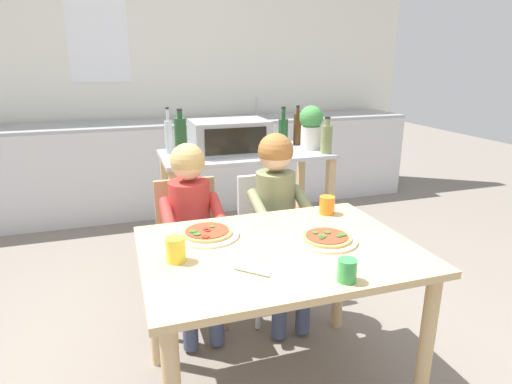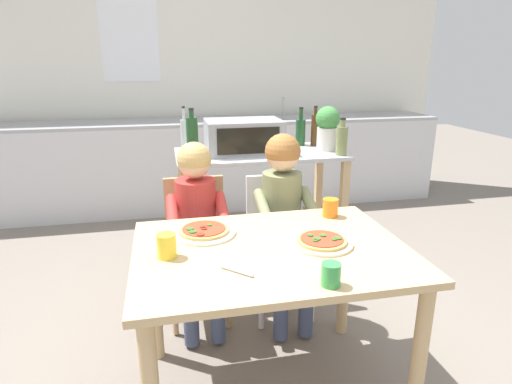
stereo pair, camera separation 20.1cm
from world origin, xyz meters
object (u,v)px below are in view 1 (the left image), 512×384
at_px(child_in_red_shirt, 192,218).
at_px(drinking_cup_green, 347,270).
at_px(bottle_squat_spirits, 181,141).
at_px(dining_table, 278,270).
at_px(dining_chair_left, 190,241).
at_px(drinking_cup_orange, 327,205).
at_px(bottle_tall_green_wine, 283,130).
at_px(kitchen_island_cart, 246,193).
at_px(dining_chair_right, 271,234).
at_px(bottle_slim_sauce, 297,128).
at_px(toaster_oven, 229,137).
at_px(pizza_plate_cream, 327,239).
at_px(serving_spoon, 252,272).
at_px(bottle_dark_olive_oil, 327,138).
at_px(pizza_plate_white, 207,233).
at_px(bottle_brown_beer, 169,136).
at_px(potted_herb_plant, 311,126).
at_px(child_in_olive_shirt, 278,207).

distance_m(child_in_red_shirt, drinking_cup_green, 1.03).
xyz_separation_m(bottle_squat_spirits, dining_table, (0.24, -0.97, -0.40)).
bearing_deg(dining_chair_left, drinking_cup_orange, -34.06).
bearing_deg(bottle_squat_spirits, dining_table, -76.02).
bearing_deg(bottle_tall_green_wine, drinking_cup_green, -104.29).
distance_m(kitchen_island_cart, dining_chair_right, 0.53).
xyz_separation_m(kitchen_island_cart, bottle_tall_green_wine, (0.34, 0.18, 0.39)).
xyz_separation_m(bottle_slim_sauce, bottle_tall_green_wine, (-0.10, 0.03, -0.02)).
relative_size(kitchen_island_cart, toaster_oven, 2.25).
bearing_deg(bottle_tall_green_wine, dining_table, -112.21).
relative_size(dining_chair_left, pizza_plate_cream, 3.09).
bearing_deg(kitchen_island_cart, dining_chair_left, -135.44).
distance_m(dining_chair_right, drinking_cup_green, 1.06).
xyz_separation_m(bottle_slim_sauce, serving_spoon, (-0.84, -1.53, -0.26)).
height_order(bottle_tall_green_wine, child_in_red_shirt, bottle_tall_green_wine).
height_order(bottle_dark_olive_oil, child_in_red_shirt, bottle_dark_olive_oil).
bearing_deg(bottle_dark_olive_oil, pizza_plate_white, -141.04).
relative_size(pizza_plate_white, drinking_cup_orange, 3.13).
bearing_deg(pizza_plate_cream, child_in_red_shirt, 127.52).
distance_m(toaster_oven, bottle_squat_spirits, 0.43).
height_order(toaster_oven, bottle_brown_beer, bottle_brown_beer).
bearing_deg(potted_herb_plant, kitchen_island_cart, 175.76).
relative_size(kitchen_island_cart, bottle_dark_olive_oil, 4.64).
bearing_deg(drinking_cup_green, dining_chair_left, 109.68).
height_order(dining_chair_right, pizza_plate_white, dining_chair_right).
bearing_deg(pizza_plate_white, child_in_olive_shirt, 36.81).
xyz_separation_m(child_in_red_shirt, child_in_olive_shirt, (0.47, -0.04, 0.03)).
bearing_deg(pizza_plate_white, drinking_cup_green, -55.04).
height_order(bottle_slim_sauce, drinking_cup_orange, bottle_slim_sauce).
height_order(dining_chair_right, child_in_olive_shirt, child_in_olive_shirt).
xyz_separation_m(kitchen_island_cart, bottle_dark_olive_oil, (0.50, -0.20, 0.39)).
bearing_deg(child_in_red_shirt, dining_chair_right, 8.72).
height_order(bottle_brown_beer, serving_spoon, bottle_brown_beer).
bearing_deg(drinking_cup_green, dining_table, 109.88).
relative_size(child_in_red_shirt, drinking_cup_green, 12.52).
height_order(bottle_tall_green_wine, child_in_olive_shirt, bottle_tall_green_wine).
bearing_deg(bottle_brown_beer, toaster_oven, -16.49).
bearing_deg(toaster_oven, dining_chair_left, -127.43).
relative_size(bottle_slim_sauce, pizza_plate_cream, 1.08).
bearing_deg(child_in_red_shirt, drinking_cup_orange, -25.83).
bearing_deg(child_in_olive_shirt, toaster_oven, 99.01).
bearing_deg(kitchen_island_cart, bottle_dark_olive_oil, -21.80).
xyz_separation_m(bottle_tall_green_wine, pizza_plate_white, (-0.82, -1.17, -0.24)).
height_order(toaster_oven, bottle_tall_green_wine, bottle_tall_green_wine).
bearing_deg(serving_spoon, drinking_cup_orange, 41.23).
relative_size(potted_herb_plant, child_in_red_shirt, 0.29).
distance_m(kitchen_island_cart, drinking_cup_green, 1.55).
bearing_deg(drinking_cup_orange, bottle_tall_green_wine, 80.17).
bearing_deg(child_in_red_shirt, serving_spoon, -84.07).
distance_m(dining_chair_left, drinking_cup_green, 1.17).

